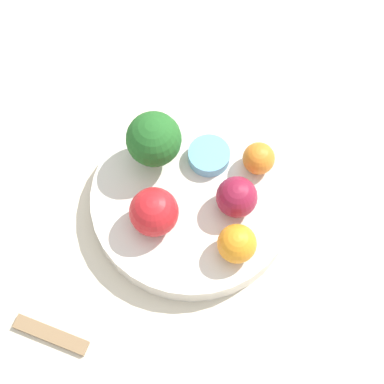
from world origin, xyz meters
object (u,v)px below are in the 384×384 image
(broccoli, at_px, (154,140))
(spoon, at_px, (51,335))
(bowl, at_px, (192,201))
(orange_front, at_px, (259,158))
(orange_back, at_px, (237,244))
(apple_red, at_px, (154,212))
(small_cup, at_px, (209,156))
(apple_green, at_px, (237,197))

(broccoli, bearing_deg, spoon, -38.73)
(bowl, xyz_separation_m, orange_front, (-0.02, 0.08, 0.03))
(bowl, bearing_deg, broccoli, -149.51)
(bowl, xyz_separation_m, orange_back, (0.07, 0.04, 0.04))
(orange_front, bearing_deg, spoon, -60.33)
(apple_red, height_order, orange_back, apple_red)
(orange_front, bearing_deg, bowl, -73.60)
(apple_red, bearing_deg, bowl, 117.31)
(orange_back, relative_size, small_cup, 0.88)
(bowl, relative_size, small_cup, 4.78)
(orange_back, distance_m, spoon, 0.22)
(orange_back, height_order, small_cup, orange_back)
(apple_green, distance_m, orange_back, 0.05)
(broccoli, relative_size, orange_front, 2.01)
(bowl, bearing_deg, small_cup, 147.03)
(broccoli, xyz_separation_m, orange_back, (0.13, 0.07, -0.02))
(orange_back, bearing_deg, apple_green, 168.38)
(orange_front, bearing_deg, apple_red, -69.47)
(apple_red, relative_size, small_cup, 1.12)
(apple_green, relative_size, orange_back, 1.08)
(apple_green, relative_size, small_cup, 0.95)
(apple_green, bearing_deg, broccoli, -134.11)
(apple_green, bearing_deg, orange_back, -11.62)
(bowl, bearing_deg, apple_red, -62.69)
(spoon, bearing_deg, apple_green, 114.66)
(broccoli, xyz_separation_m, apple_green, (0.08, 0.08, -0.02))
(apple_green, xyz_separation_m, orange_front, (-0.04, 0.04, -0.00))
(apple_red, bearing_deg, orange_back, 58.67)
(orange_front, xyz_separation_m, small_cup, (-0.02, -0.05, -0.01))
(orange_front, relative_size, spoon, 0.46)
(small_cup, bearing_deg, orange_front, 70.37)
(orange_front, distance_m, spoon, 0.30)
(broccoli, height_order, small_cup, broccoli)
(orange_back, bearing_deg, orange_front, 154.67)
(bowl, relative_size, broccoli, 3.12)
(apple_green, height_order, small_cup, apple_green)
(bowl, distance_m, orange_back, 0.09)
(orange_front, height_order, small_cup, orange_front)
(broccoli, relative_size, small_cup, 1.53)
(orange_front, distance_m, orange_back, 0.11)
(broccoli, distance_m, small_cup, 0.07)
(apple_red, bearing_deg, orange_front, 110.53)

